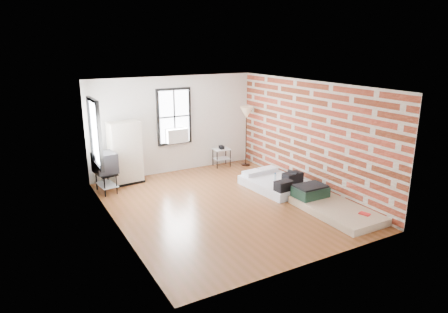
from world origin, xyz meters
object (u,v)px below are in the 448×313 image
mattress_bare (330,205)px  wardrobe (125,153)px  tv_stand (105,164)px  mattress_main (277,183)px  floor_lamp (246,115)px  side_table (222,152)px

mattress_bare → wardrobe: bearing=130.5°
mattress_bare → tv_stand: (-4.14, 3.70, 0.61)m
mattress_main → mattress_bare: mattress_main is taller
mattress_main → floor_lamp: bearing=74.9°
mattress_main → wardrobe: size_ratio=1.08×
mattress_main → floor_lamp: (0.40, 2.16, 1.43)m
floor_lamp → tv_stand: floor_lamp is taller
floor_lamp → tv_stand: bearing=-176.7°
mattress_bare → wardrobe: (-3.49, 4.13, 0.71)m
mattress_main → wardrobe: wardrobe is taller
wardrobe → mattress_bare: bearing=-54.5°
tv_stand → side_table: bearing=1.1°
floor_lamp → mattress_main: bearing=-100.5°
mattress_bare → wardrobe: size_ratio=1.23×
mattress_bare → mattress_main: bearing=96.0°
mattress_main → wardrobe: 4.12m
side_table → mattress_bare: bearing=-83.2°
mattress_main → side_table: 2.46m
floor_lamp → tv_stand: size_ratio=1.77×
mattress_bare → side_table: bearing=97.1°
wardrobe → tv_stand: size_ratio=1.63×
mattress_main → floor_lamp: floor_lamp is taller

